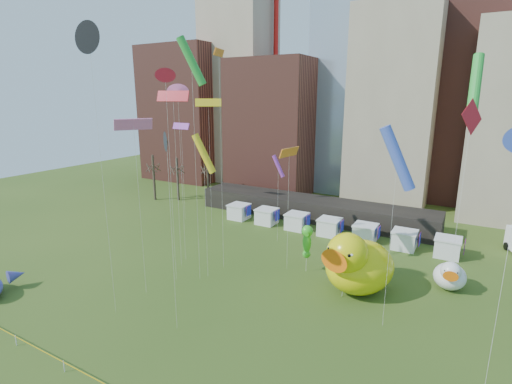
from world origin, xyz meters
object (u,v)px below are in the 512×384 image
Objects in this scene: seahorse_green at (307,239)px; small_duck at (450,275)px; big_duck at (357,264)px; seahorse_purple at (343,267)px.

small_duck is at bearing -5.28° from seahorse_green.
seahorse_green is at bearing -169.26° from small_duck.
big_duck is 1.82m from seahorse_purple.
seahorse_purple is at bearing -101.68° from big_duck.
seahorse_purple is (-8.92, -6.92, 1.63)m from small_duck.
big_duck is at bearing -149.53° from small_duck.
seahorse_green is (-6.10, 1.86, 0.82)m from big_duck.
big_duck is 2.04× the size of seahorse_purple.
big_duck reaches higher than seahorse_purple.
small_duck is at bearing 50.55° from big_duck.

